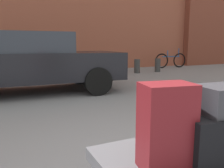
% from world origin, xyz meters
% --- Properties ---
extents(luggage_cart, '(1.19, 0.88, 0.34)m').
position_xyz_m(luggage_cart, '(0.00, 0.00, 0.27)').
color(luggage_cart, '#4C4C51').
rests_on(luggage_cart, ground_plane).
extents(duffel_bag_black_stacked_top, '(0.64, 0.39, 0.34)m').
position_xyz_m(duffel_bag_black_stacked_top, '(0.19, -0.16, 0.51)').
color(duffel_bag_black_stacked_top, black).
rests_on(duffel_bag_black_stacked_top, luggage_cart).
extents(suitcase_olive_front_right, '(0.64, 0.50, 0.26)m').
position_xyz_m(suitcase_olive_front_right, '(0.22, 0.17, 0.47)').
color(suitcase_olive_front_right, '#4C5128').
rests_on(suitcase_olive_front_right, luggage_cart).
extents(suitcase_maroon_front_left, '(0.36, 0.29, 0.57)m').
position_xyz_m(suitcase_maroon_front_left, '(-0.23, -0.09, 0.62)').
color(suitcase_maroon_front_left, maroon).
rests_on(suitcase_maroon_front_left, luggage_cart).
extents(duffel_bag_charcoal_topmost_pile, '(0.37, 0.30, 0.19)m').
position_xyz_m(duffel_bag_charcoal_topmost_pile, '(0.19, -0.16, 0.78)').
color(duffel_bag_charcoal_topmost_pile, '#2D2D33').
rests_on(duffel_bag_charcoal_topmost_pile, duffel_bag_black_stacked_top).
extents(parked_car, '(4.40, 2.12, 1.42)m').
position_xyz_m(parked_car, '(-0.63, 4.57, 0.76)').
color(parked_car, black).
rests_on(parked_car, ground_plane).
extents(bicycle_leaning, '(1.76, 0.21, 0.96)m').
position_xyz_m(bicycle_leaning, '(6.45, 7.94, 0.37)').
color(bicycle_leaning, black).
rests_on(bicycle_leaning, ground_plane).
extents(bollard_kerb_near, '(0.24, 0.24, 0.56)m').
position_xyz_m(bollard_kerb_near, '(2.42, 6.83, 0.28)').
color(bollard_kerb_near, '#383838').
rests_on(bollard_kerb_near, ground_plane).
extents(bollard_kerb_mid, '(0.24, 0.24, 0.56)m').
position_xyz_m(bollard_kerb_mid, '(3.81, 6.83, 0.28)').
color(bollard_kerb_mid, '#383838').
rests_on(bollard_kerb_mid, ground_plane).
extents(bollard_kerb_far, '(0.24, 0.24, 0.56)m').
position_xyz_m(bollard_kerb_far, '(4.83, 6.83, 0.28)').
color(bollard_kerb_far, '#383838').
rests_on(bollard_kerb_far, ground_plane).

